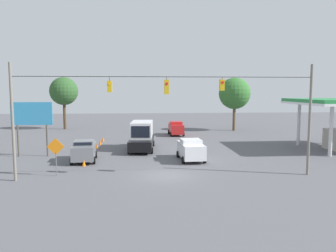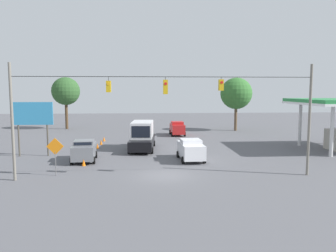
% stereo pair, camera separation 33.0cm
% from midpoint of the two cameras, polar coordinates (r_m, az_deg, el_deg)
% --- Properties ---
extents(ground_plane, '(140.00, 140.00, 0.00)m').
position_cam_midpoint_polar(ground_plane, '(24.82, -0.75, -8.58)').
color(ground_plane, '#56565B').
extents(overhead_signal_span, '(21.57, 0.38, 8.25)m').
position_cam_midpoint_polar(overhead_signal_span, '(23.40, -0.66, 2.94)').
color(overhead_signal_span, slate).
rests_on(overhead_signal_span, ground_plane).
extents(sedan_grey_parked_shoulder, '(2.35, 4.15, 1.90)m').
position_cam_midpoint_polar(sedan_grey_parked_shoulder, '(30.46, -14.72, -4.12)').
color(sedan_grey_parked_shoulder, slate).
rests_on(sedan_grey_parked_shoulder, ground_plane).
extents(sedan_red_oncoming_deep, '(2.09, 4.05, 1.97)m').
position_cam_midpoint_polar(sedan_red_oncoming_deep, '(46.80, 1.20, -0.38)').
color(sedan_red_oncoming_deep, red).
rests_on(sedan_red_oncoming_deep, ground_plane).
extents(sedan_white_crossing_near, '(2.31, 4.27, 1.94)m').
position_cam_midpoint_polar(sedan_white_crossing_near, '(29.94, 3.68, -4.07)').
color(sedan_white_crossing_near, silver).
rests_on(sedan_white_crossing_near, ground_plane).
extents(box_truck_black_withflow_mid, '(2.94, 7.13, 3.02)m').
position_cam_midpoint_polar(box_truck_black_withflow_mid, '(35.47, -4.84, -1.72)').
color(box_truck_black_withflow_mid, black).
rests_on(box_truck_black_withflow_mid, ground_plane).
extents(traffic_cone_nearest, '(0.32, 0.32, 0.60)m').
position_cam_midpoint_polar(traffic_cone_nearest, '(28.63, -14.77, -6.19)').
color(traffic_cone_nearest, orange).
rests_on(traffic_cone_nearest, ground_plane).
extents(traffic_cone_second, '(0.32, 0.32, 0.60)m').
position_cam_midpoint_polar(traffic_cone_second, '(31.08, -14.09, -5.21)').
color(traffic_cone_second, orange).
rests_on(traffic_cone_second, ground_plane).
extents(traffic_cone_third, '(0.32, 0.32, 0.60)m').
position_cam_midpoint_polar(traffic_cone_third, '(33.78, -13.45, -4.30)').
color(traffic_cone_third, orange).
rests_on(traffic_cone_third, ground_plane).
extents(traffic_cone_fourth, '(0.32, 0.32, 0.60)m').
position_cam_midpoint_polar(traffic_cone_fourth, '(36.74, -12.54, -3.44)').
color(traffic_cone_fourth, orange).
rests_on(traffic_cone_fourth, ground_plane).
extents(traffic_cone_fifth, '(0.32, 0.32, 0.60)m').
position_cam_midpoint_polar(traffic_cone_fifth, '(39.39, -11.96, -2.80)').
color(traffic_cone_fifth, orange).
rests_on(traffic_cone_fifth, ground_plane).
extents(traffic_cone_farthest, '(0.32, 0.32, 0.60)m').
position_cam_midpoint_polar(traffic_cone_farthest, '(42.06, -11.49, -2.23)').
color(traffic_cone_farthest, orange).
rests_on(traffic_cone_farthest, ground_plane).
extents(roadside_billboard, '(3.89, 0.16, 5.25)m').
position_cam_midpoint_polar(roadside_billboard, '(34.00, -22.91, 1.42)').
color(roadside_billboard, '#4C473D').
rests_on(roadside_billboard, ground_plane).
extents(work_zone_sign, '(1.27, 0.06, 2.84)m').
position_cam_midpoint_polar(work_zone_sign, '(25.70, -19.32, -3.89)').
color(work_zone_sign, slate).
rests_on(work_zone_sign, ground_plane).
extents(tree_horizon_left, '(4.61, 4.61, 8.61)m').
position_cam_midpoint_polar(tree_horizon_left, '(56.88, -17.85, 5.77)').
color(tree_horizon_left, '#4C3823').
rests_on(tree_horizon_left, ground_plane).
extents(tree_horizon_right, '(5.00, 5.00, 8.45)m').
position_cam_midpoint_polar(tree_horizon_right, '(53.23, 11.35, 5.56)').
color(tree_horizon_right, brown).
rests_on(tree_horizon_right, ground_plane).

